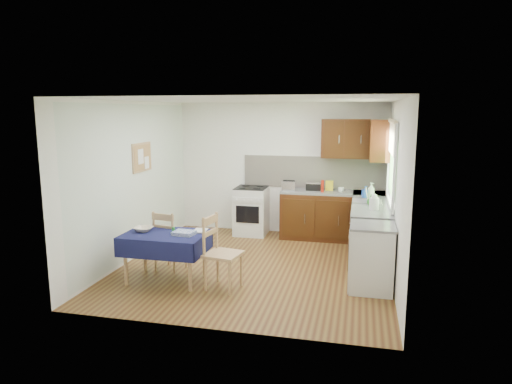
% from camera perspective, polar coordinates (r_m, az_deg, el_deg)
% --- Properties ---
extents(floor, '(4.20, 4.20, 0.00)m').
position_cam_1_polar(floor, '(7.08, -0.07, -9.25)').
color(floor, '#512C15').
rests_on(floor, ground).
extents(ceiling, '(4.00, 4.20, 0.02)m').
position_cam_1_polar(ceiling, '(6.68, -0.08, 11.43)').
color(ceiling, silver).
rests_on(ceiling, wall_back).
extents(wall_back, '(4.00, 0.02, 2.50)m').
position_cam_1_polar(wall_back, '(8.80, 3.03, 2.95)').
color(wall_back, white).
rests_on(wall_back, ground).
extents(wall_front, '(4.00, 0.02, 2.50)m').
position_cam_1_polar(wall_front, '(4.78, -5.80, -3.21)').
color(wall_front, white).
rests_on(wall_front, ground).
extents(wall_left, '(0.02, 4.20, 2.50)m').
position_cam_1_polar(wall_left, '(7.47, -15.19, 1.32)').
color(wall_left, white).
rests_on(wall_left, ground).
extents(wall_right, '(0.02, 4.20, 2.50)m').
position_cam_1_polar(wall_right, '(6.61, 17.06, 0.11)').
color(wall_right, white).
rests_on(wall_right, ground).
extents(base_cabinets, '(1.90, 2.30, 0.86)m').
position_cam_1_polar(base_cabinets, '(7.99, 11.55, -3.97)').
color(base_cabinets, black).
rests_on(base_cabinets, ground).
extents(worktop_back, '(1.90, 0.60, 0.04)m').
position_cam_1_polar(worktop_back, '(8.44, 9.69, -0.03)').
color(worktop_back, slate).
rests_on(worktop_back, base_cabinets).
extents(worktop_right, '(0.60, 1.70, 0.04)m').
position_cam_1_polar(worktop_right, '(7.30, 14.23, -1.79)').
color(worktop_right, slate).
rests_on(worktop_right, base_cabinets).
extents(worktop_corner, '(0.60, 0.60, 0.04)m').
position_cam_1_polar(worktop_corner, '(8.43, 14.10, -0.21)').
color(worktop_corner, slate).
rests_on(worktop_corner, base_cabinets).
extents(splashback, '(2.70, 0.02, 0.60)m').
position_cam_1_polar(splashback, '(8.71, 7.23, 2.47)').
color(splashback, beige).
rests_on(splashback, wall_back).
extents(upper_cabinets, '(1.20, 0.85, 0.70)m').
position_cam_1_polar(upper_cabinets, '(8.32, 13.17, 6.43)').
color(upper_cabinets, black).
rests_on(upper_cabinets, wall_back).
extents(stove, '(0.60, 0.61, 0.92)m').
position_cam_1_polar(stove, '(8.75, -0.59, -2.34)').
color(stove, silver).
rests_on(stove, ground).
extents(window, '(0.04, 1.48, 1.26)m').
position_cam_1_polar(window, '(7.25, 16.64, 4.18)').
color(window, '#2E5824').
rests_on(window, wall_right).
extents(fridge, '(0.58, 0.60, 0.89)m').
position_cam_1_polar(fridge, '(6.25, 14.24, -7.95)').
color(fridge, silver).
rests_on(fridge, ground).
extents(corkboard, '(0.04, 0.62, 0.47)m').
position_cam_1_polar(corkboard, '(7.68, -14.06, 4.23)').
color(corkboard, '#A37C51').
rests_on(corkboard, wall_left).
extents(dining_table, '(1.13, 0.77, 0.68)m').
position_cam_1_polar(dining_table, '(6.46, -11.27, -6.00)').
color(dining_table, '#121041').
rests_on(dining_table, ground).
extents(chair_far, '(0.47, 0.47, 0.91)m').
position_cam_1_polar(chair_far, '(6.89, -10.87, -5.80)').
color(chair_far, '#A37C51').
rests_on(chair_far, ground).
extents(chair_near, '(0.51, 0.51, 0.99)m').
position_cam_1_polar(chair_near, '(6.11, -4.55, -7.25)').
color(chair_near, '#A37C51').
rests_on(chair_near, ground).
extents(toaster, '(0.25, 0.16, 0.19)m').
position_cam_1_polar(toaster, '(8.41, 4.14, 0.80)').
color(toaster, silver).
rests_on(toaster, worktop_back).
extents(sandwich_press, '(0.27, 0.23, 0.16)m').
position_cam_1_polar(sandwich_press, '(8.50, 7.22, 0.76)').
color(sandwich_press, black).
rests_on(sandwich_press, worktop_back).
extents(sauce_bottle, '(0.05, 0.05, 0.22)m').
position_cam_1_polar(sauce_bottle, '(8.28, 8.31, 0.72)').
color(sauce_bottle, red).
rests_on(sauce_bottle, worktop_back).
extents(yellow_packet, '(0.16, 0.13, 0.18)m').
position_cam_1_polar(yellow_packet, '(8.49, 9.15, 0.79)').
color(yellow_packet, yellow).
rests_on(yellow_packet, worktop_back).
extents(dish_rack, '(0.47, 0.35, 0.22)m').
position_cam_1_polar(dish_rack, '(7.54, 13.71, -1.04)').
color(dish_rack, gray).
rests_on(dish_rack, worktop_right).
extents(kettle, '(0.14, 0.14, 0.24)m').
position_cam_1_polar(kettle, '(6.96, 14.54, -1.31)').
color(kettle, silver).
rests_on(kettle, worktop_right).
extents(cup, '(0.11, 0.11, 0.09)m').
position_cam_1_polar(cup, '(8.35, 10.59, 0.27)').
color(cup, white).
rests_on(cup, worktop_back).
extents(soap_bottle_a, '(0.16, 0.16, 0.30)m').
position_cam_1_polar(soap_bottle_a, '(7.63, 14.19, 0.01)').
color(soap_bottle_a, silver).
rests_on(soap_bottle_a, worktop_right).
extents(soap_bottle_b, '(0.12, 0.12, 0.19)m').
position_cam_1_polar(soap_bottle_b, '(7.92, 13.47, 0.02)').
color(soap_bottle_b, blue).
rests_on(soap_bottle_b, worktop_right).
extents(soap_bottle_c, '(0.18, 0.18, 0.17)m').
position_cam_1_polar(soap_bottle_c, '(7.28, 14.23, -0.98)').
color(soap_bottle_c, '#288524').
rests_on(soap_bottle_c, worktop_right).
extents(plate_bowl, '(0.27, 0.27, 0.06)m').
position_cam_1_polar(plate_bowl, '(6.60, -13.88, -4.53)').
color(plate_bowl, beige).
rests_on(plate_bowl, dining_table).
extents(book, '(0.20, 0.26, 0.02)m').
position_cam_1_polar(book, '(6.48, -7.77, -4.79)').
color(book, white).
rests_on(book, dining_table).
extents(spice_jar, '(0.04, 0.04, 0.09)m').
position_cam_1_polar(spice_jar, '(6.42, -10.27, -4.71)').
color(spice_jar, '#268C2F').
rests_on(spice_jar, dining_table).
extents(tea_towel, '(0.30, 0.25, 0.05)m').
position_cam_1_polar(tea_towel, '(6.31, -8.99, -5.08)').
color(tea_towel, navy).
rests_on(tea_towel, dining_table).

